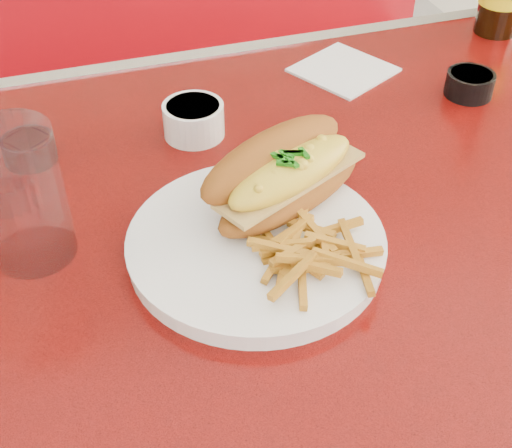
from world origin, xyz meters
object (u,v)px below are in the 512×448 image
object	(u,v)px
sauce_cup_left	(29,148)
water_tumbler	(22,196)
sauce_cup_right	(470,83)
fork	(311,223)
gravy_ramekin	(194,119)
dinner_plate	(256,245)
booth_bench_far	(210,154)
diner_table	(360,285)
mac_hoagie	(284,174)

from	to	relation	value
sauce_cup_left	water_tumbler	size ratio (longest dim) A/B	0.52
sauce_cup_left	sauce_cup_right	distance (m)	0.61
fork	gravy_ramekin	distance (m)	0.25
dinner_plate	sauce_cup_left	bearing A→B (deg)	130.63
fork	booth_bench_far	bearing A→B (deg)	-18.11
booth_bench_far	water_tumbler	bearing A→B (deg)	-116.16
sauce_cup_right	water_tumbler	bearing A→B (deg)	-166.50
sauce_cup_left	water_tumbler	world-z (taller)	water_tumbler
diner_table	gravy_ramekin	size ratio (longest dim) A/B	14.05
diner_table	dinner_plate	xyz separation A→B (m)	(-0.17, -0.06, 0.17)
mac_hoagie	water_tumbler	bearing A→B (deg)	149.58
diner_table	mac_hoagie	size ratio (longest dim) A/B	5.37
mac_hoagie	water_tumbler	size ratio (longest dim) A/B	1.50
booth_bench_far	fork	xyz separation A→B (m)	(-0.10, -0.87, 0.50)
fork	diner_table	bearing A→B (deg)	-72.97
fork	gravy_ramekin	xyz separation A→B (m)	(-0.07, 0.24, 0.00)
mac_hoagie	sauce_cup_right	bearing A→B (deg)	1.04
diner_table	mac_hoagie	world-z (taller)	mac_hoagie
diner_table	water_tumbler	xyz separation A→B (m)	(-0.39, 0.01, 0.24)
fork	water_tumbler	distance (m)	0.30
mac_hoagie	sauce_cup_right	xyz separation A→B (m)	(0.34, 0.17, -0.04)
gravy_ramekin	diner_table	bearing A→B (deg)	-46.77
diner_table	gravy_ramekin	xyz separation A→B (m)	(-0.17, 0.18, 0.19)
dinner_plate	sauce_cup_right	distance (m)	0.45
fork	water_tumbler	size ratio (longest dim) A/B	0.88
mac_hoagie	water_tumbler	world-z (taller)	water_tumbler
mac_hoagie	dinner_plate	bearing A→B (deg)	-159.46
diner_table	fork	xyz separation A→B (m)	(-0.10, -0.06, 0.18)
fork	water_tumbler	bearing A→B (deg)	65.16
sauce_cup_left	sauce_cup_right	world-z (taller)	sauce_cup_right
diner_table	fork	size ratio (longest dim) A/B	9.18
booth_bench_far	sauce_cup_right	distance (m)	0.85
diner_table	dinner_plate	distance (m)	0.25
fork	sauce_cup_right	world-z (taller)	sauce_cup_right
fork	dinner_plate	bearing A→B (deg)	83.40
dinner_plate	water_tumbler	world-z (taller)	water_tumbler
dinner_plate	mac_hoagie	size ratio (longest dim) A/B	1.46
diner_table	water_tumbler	size ratio (longest dim) A/B	8.07
fork	sauce_cup_left	xyz separation A→B (m)	(-0.28, 0.25, -0.00)
booth_bench_far	sauce_cup_left	xyz separation A→B (m)	(-0.38, -0.62, 0.50)
sauce_cup_right	dinner_plate	bearing A→B (deg)	-150.41
gravy_ramekin	sauce_cup_right	xyz separation A→B (m)	(0.40, -0.02, -0.01)
diner_table	booth_bench_far	xyz separation A→B (m)	(0.00, 0.81, -0.32)
diner_table	gravy_ramekin	world-z (taller)	gravy_ramekin
gravy_ramekin	water_tumbler	xyz separation A→B (m)	(-0.22, -0.17, 0.05)
sauce_cup_left	sauce_cup_right	bearing A→B (deg)	-2.69
gravy_ramekin	water_tumbler	distance (m)	0.28
booth_bench_far	gravy_ramekin	xyz separation A→B (m)	(-0.17, -0.63, 0.51)
booth_bench_far	dinner_plate	world-z (taller)	booth_bench_far
sauce_cup_right	water_tumbler	xyz separation A→B (m)	(-0.62, -0.15, 0.06)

